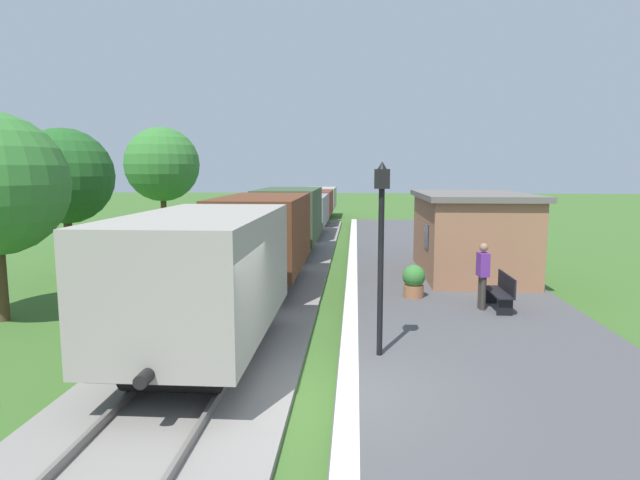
% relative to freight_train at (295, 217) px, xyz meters
% --- Properties ---
extents(ground_plane, '(160.00, 160.00, 0.00)m').
position_rel_freight_train_xyz_m(ground_plane, '(2.40, -16.84, -1.55)').
color(ground_plane, '#3D6628').
extents(platform_slab, '(6.00, 60.00, 0.25)m').
position_rel_freight_train_xyz_m(platform_slab, '(5.60, -16.84, -1.43)').
color(platform_slab, '#4C4C4F').
rests_on(platform_slab, ground).
extents(platform_edge_stripe, '(0.36, 60.00, 0.01)m').
position_rel_freight_train_xyz_m(platform_edge_stripe, '(2.80, -16.84, -1.30)').
color(platform_edge_stripe, silver).
rests_on(platform_edge_stripe, platform_slab).
extents(track_ballast, '(3.80, 60.00, 0.12)m').
position_rel_freight_train_xyz_m(track_ballast, '(-0.00, -16.84, -1.49)').
color(track_ballast, gray).
rests_on(track_ballast, ground).
extents(rail_near, '(0.07, 60.00, 0.14)m').
position_rel_freight_train_xyz_m(rail_near, '(0.72, -16.84, -1.36)').
color(rail_near, slate).
rests_on(rail_near, track_ballast).
extents(rail_far, '(0.07, 60.00, 0.14)m').
position_rel_freight_train_xyz_m(rail_far, '(-0.72, -16.84, -1.36)').
color(rail_far, slate).
rests_on(rail_far, track_ballast).
extents(freight_train, '(2.50, 39.20, 2.72)m').
position_rel_freight_train_xyz_m(freight_train, '(0.00, 0.00, 0.00)').
color(freight_train, gray).
rests_on(freight_train, rail_near).
extents(station_hut, '(3.50, 5.80, 2.78)m').
position_rel_freight_train_xyz_m(station_hut, '(6.80, -6.86, 0.10)').
color(station_hut, '#9E6B4C').
rests_on(station_hut, platform_slab).
extents(bench_near_hut, '(0.42, 1.50, 0.91)m').
position_rel_freight_train_xyz_m(bench_near_hut, '(6.64, -11.55, -0.83)').
color(bench_near_hut, black).
rests_on(bench_near_hut, platform_slab).
extents(bench_down_platform, '(0.42, 1.50, 0.91)m').
position_rel_freight_train_xyz_m(bench_down_platform, '(6.64, -2.41, -0.83)').
color(bench_down_platform, black).
rests_on(bench_down_platform, platform_slab).
extents(person_waiting, '(0.28, 0.40, 1.71)m').
position_rel_freight_train_xyz_m(person_waiting, '(6.15, -11.56, -0.37)').
color(person_waiting, '#38332D').
rests_on(person_waiting, platform_slab).
extents(potted_planter, '(0.64, 0.64, 0.92)m').
position_rel_freight_train_xyz_m(potted_planter, '(4.55, -10.37, -0.83)').
color(potted_planter, '#9E6642').
rests_on(potted_planter, platform_slab).
extents(lamp_post_near, '(0.28, 0.28, 3.70)m').
position_rel_freight_train_xyz_m(lamp_post_near, '(3.38, -15.15, 1.25)').
color(lamp_post_near, black).
rests_on(lamp_post_near, platform_slab).
extents(tree_trackside_far, '(3.28, 3.28, 5.22)m').
position_rel_freight_train_xyz_m(tree_trackside_far, '(-7.07, -7.40, 2.02)').
color(tree_trackside_far, '#4C3823').
rests_on(tree_trackside_far, ground).
extents(tree_field_left, '(3.60, 3.60, 5.87)m').
position_rel_freight_train_xyz_m(tree_field_left, '(-6.55, 0.43, 2.50)').
color(tree_field_left, '#4C3823').
rests_on(tree_field_left, ground).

